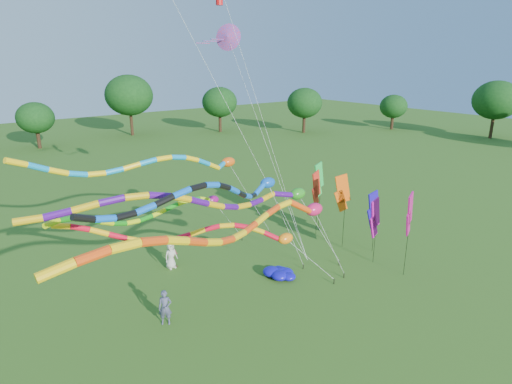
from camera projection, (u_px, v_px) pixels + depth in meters
ground at (327, 309)px, 21.03m from camera, size 160.00×160.00×0.00m
tree_ring at (181, 165)px, 26.63m from camera, size 120.48×119.76×9.62m
tube_kite_red at (209, 235)px, 20.62m from camera, size 12.51×4.61×5.72m
tube_kite_orange at (250, 224)px, 16.08m from camera, size 15.38×4.19×7.90m
tube_kite_purple at (221, 200)px, 18.61m from camera, size 16.03×1.34×7.73m
tube_kite_blue at (222, 193)px, 17.00m from camera, size 12.91×3.96×8.10m
tube_kite_cyan at (167, 164)px, 22.04m from camera, size 15.19×2.53×8.60m
tube_kite_green at (165, 209)px, 21.99m from camera, size 12.49×4.84×6.40m
delta_kite_high_c at (228, 37)px, 25.37m from camera, size 3.64×7.11×14.29m
banner_pole_orange at (342, 193)px, 26.81m from camera, size 1.11×0.50×4.96m
banner_pole_green at (319, 180)px, 29.37m from camera, size 1.15×0.32×5.05m
banner_pole_magenta_a at (375, 218)px, 24.82m from camera, size 1.16×0.27×4.18m
banner_pole_magenta_b at (409, 214)px, 23.03m from camera, size 1.11×0.49×5.02m
banner_pole_red at (316, 188)px, 28.68m from camera, size 1.14×0.41×4.69m
banner_pole_blue_b at (373, 210)px, 26.35m from camera, size 1.16×0.10×4.11m
blue_nylon_heap at (285, 271)px, 24.32m from camera, size 1.64×1.64×0.53m
person_a at (171, 256)px, 24.91m from camera, size 0.84×0.60×1.61m
person_b at (165, 308)px, 19.65m from camera, size 0.74×0.67×1.70m
person_c at (172, 254)px, 25.25m from camera, size 0.71×0.84×1.53m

